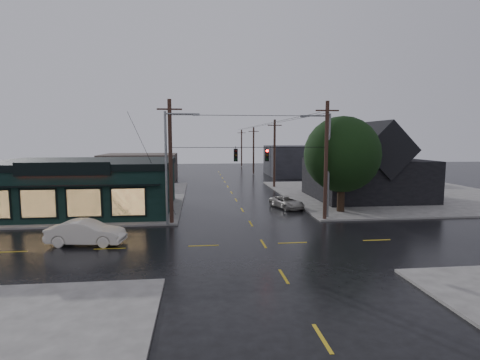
{
  "coord_description": "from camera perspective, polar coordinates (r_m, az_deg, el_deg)",
  "views": [
    {
      "loc": [
        -4.31,
        -24.13,
        7.06
      ],
      "look_at": [
        -0.91,
        5.91,
        3.67
      ],
      "focal_mm": 28.0,
      "sensor_mm": 36.0,
      "label": 1
    }
  ],
  "objects": [
    {
      "name": "bg_building_west",
      "position": [
        65.04,
        -15.01,
        1.9
      ],
      "size": [
        12.0,
        10.0,
        4.4
      ],
      "primitive_type": "cube",
      "color": "#3C332C",
      "rests_on": "ground"
    },
    {
      "name": "bg_building_east",
      "position": [
        72.18,
        9.91,
        2.93
      ],
      "size": [
        14.0,
        12.0,
        5.6
      ],
      "primitive_type": "cube",
      "color": "black",
      "rests_on": "ground"
    },
    {
      "name": "sidewalk_ne",
      "position": [
        50.86,
        22.18,
        -1.97
      ],
      "size": [
        28.0,
        28.0,
        0.15
      ],
      "primitive_type": "cube",
      "color": "#605D5A",
      "rests_on": "ground"
    },
    {
      "name": "sedan_cream",
      "position": [
        27.07,
        -22.39,
        -7.41
      ],
      "size": [
        5.16,
        2.35,
        1.64
      ],
      "primitive_type": "imported",
      "rotation": [
        0.0,
        0.0,
        1.44
      ],
      "color": "silver",
      "rests_on": "ground"
    },
    {
      "name": "streetlight_nw",
      "position": [
        30.85,
        -10.99,
        -6.94
      ],
      "size": [
        5.4,
        0.3,
        9.15
      ],
      "primitive_type": null,
      "color": "gray",
      "rests_on": "ground"
    },
    {
      "name": "utility_pole_far_b",
      "position": [
        73.28,
        2.06,
        0.87
      ],
      "size": [
        2.0,
        0.32,
        9.15
      ],
      "primitive_type": null,
      "color": "black",
      "rests_on": "ground"
    },
    {
      "name": "pizza_shop",
      "position": [
        38.85,
        -22.38,
        -0.73
      ],
      "size": [
        16.3,
        12.34,
        4.9
      ],
      "color": "black",
      "rests_on": "ground"
    },
    {
      "name": "corner_tree",
      "position": [
        36.25,
        15.3,
        3.77
      ],
      "size": [
        7.11,
        7.11,
        8.96
      ],
      "color": "black",
      "rests_on": "ground"
    },
    {
      "name": "utility_pole_ne",
      "position": [
        33.24,
        12.75,
        -6.02
      ],
      "size": [
        2.0,
        0.32,
        10.15
      ],
      "primitive_type": null,
      "color": "black",
      "rests_on": "ground"
    },
    {
      "name": "sidewalk_nw",
      "position": [
        47.36,
        -25.75,
        -2.72
      ],
      "size": [
        28.0,
        28.0,
        0.15
      ],
      "primitive_type": "cube",
      "color": "#605D5A",
      "rests_on": "ground"
    },
    {
      "name": "utility_pole_far_c",
      "position": [
        93.03,
        0.24,
        2.05
      ],
      "size": [
        2.0,
        0.32,
        9.15
      ],
      "primitive_type": null,
      "color": "black",
      "rests_on": "ground"
    },
    {
      "name": "suv_silver",
      "position": [
        38.17,
        7.16,
        -3.38
      ],
      "size": [
        3.28,
        4.75,
        1.2
      ],
      "primitive_type": "imported",
      "rotation": [
        0.0,
        0.0,
        0.33
      ],
      "color": "#A29D96",
      "rests_on": "ground"
    },
    {
      "name": "utility_pole_nw",
      "position": [
        31.51,
        -10.34,
        -6.65
      ],
      "size": [
        2.0,
        0.32,
        10.15
      ],
      "primitive_type": null,
      "color": "black",
      "rests_on": "ground"
    },
    {
      "name": "utility_pole_far_a",
      "position": [
        53.71,
        5.22,
        -1.18
      ],
      "size": [
        2.0,
        0.32,
        9.65
      ],
      "primitive_type": null,
      "color": "black",
      "rests_on": "ground"
    },
    {
      "name": "streetlight_ne",
      "position": [
        34.05,
        13.16,
        -5.73
      ],
      "size": [
        5.4,
        0.3,
        9.15
      ],
      "primitive_type": null,
      "color": "gray",
      "rests_on": "ground"
    },
    {
      "name": "span_signal_assembly",
      "position": [
        30.98,
        1.73,
        3.88
      ],
      "size": [
        13.0,
        0.48,
        1.23
      ],
      "color": "black",
      "rests_on": "ground"
    },
    {
      "name": "ne_building",
      "position": [
        45.51,
        18.69,
        2.81
      ],
      "size": [
        12.6,
        11.6,
        8.75
      ],
      "color": "black",
      "rests_on": "ground"
    },
    {
      "name": "ground_plane",
      "position": [
        25.51,
        3.58,
        -9.67
      ],
      "size": [
        160.0,
        160.0,
        0.0
      ],
      "primitive_type": "plane",
      "color": "black"
    }
  ]
}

